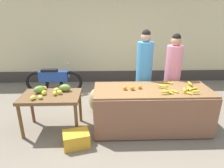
{
  "coord_description": "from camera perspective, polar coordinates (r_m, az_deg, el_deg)",
  "views": [
    {
      "loc": [
        -0.41,
        -3.33,
        2.18
      ],
      "look_at": [
        -0.3,
        0.15,
        0.89
      ],
      "focal_mm": 30.94,
      "sensor_mm": 36.0,
      "label": 1
    }
  ],
  "objects": [
    {
      "name": "vendor_woman_pink_shirt",
      "position": [
        4.44,
        17.4,
        2.63
      ],
      "size": [
        0.34,
        0.34,
        1.78
      ],
      "color": "#33333D",
      "rests_on": "ground"
    },
    {
      "name": "market_wall_back",
      "position": [
        6.3,
        1.91,
        13.47
      ],
      "size": [
        9.51,
        0.23,
        2.91
      ],
      "color": "beige",
      "rests_on": "ground"
    },
    {
      "name": "produce_crate",
      "position": [
        3.52,
        -10.5,
        -15.7
      ],
      "size": [
        0.5,
        0.42,
        0.26
      ],
      "primitive_type": "cube",
      "rotation": [
        0.0,
        0.0,
        0.25
      ],
      "color": "gold",
      "rests_on": "ground"
    },
    {
      "name": "fruit_stall_counter",
      "position": [
        3.86,
        11.46,
        -7.26
      ],
      "size": [
        2.19,
        0.86,
        0.84
      ],
      "color": "brown",
      "rests_on": "ground"
    },
    {
      "name": "orange_pile",
      "position": [
        3.59,
        5.93,
        -1.08
      ],
      "size": [
        0.36,
        0.13,
        0.08
      ],
      "color": "orange",
      "rests_on": "fruit_stall_counter"
    },
    {
      "name": "produce_sack",
      "position": [
        4.47,
        -4.86,
        -4.87
      ],
      "size": [
        0.32,
        0.38,
        0.56
      ],
      "primitive_type": "ellipsoid",
      "rotation": [
        0.0,
        0.0,
        1.62
      ],
      "color": "tan",
      "rests_on": "ground"
    },
    {
      "name": "banana_bunch_pile",
      "position": [
        3.76,
        18.85,
        -1.23
      ],
      "size": [
        0.74,
        0.65,
        0.07
      ],
      "color": "gold",
      "rests_on": "fruit_stall_counter"
    },
    {
      "name": "parked_motorcycle",
      "position": [
        5.68,
        -16.82,
        1.24
      ],
      "size": [
        1.6,
        0.18,
        0.88
      ],
      "color": "black",
      "rests_on": "ground"
    },
    {
      "name": "side_table_wooden",
      "position": [
        3.82,
        -17.59,
        -4.46
      ],
      "size": [
        1.09,
        0.67,
        0.74
      ],
      "color": "brown",
      "rests_on": "ground"
    },
    {
      "name": "mango_papaya_pile",
      "position": [
        3.85,
        -17.63,
        -1.7
      ],
      "size": [
        0.71,
        0.59,
        0.14
      ],
      "color": "yellow",
      "rests_on": "side_table_wooden"
    },
    {
      "name": "ground_plane",
      "position": [
        4.0,
        4.41,
        -12.7
      ],
      "size": [
        24.0,
        24.0,
        0.0
      ],
      "primitive_type": "plane",
      "color": "#756B5B"
    },
    {
      "name": "vendor_woman_blue_shirt",
      "position": [
        4.27,
        9.41,
        3.21
      ],
      "size": [
        0.34,
        0.34,
        1.86
      ],
      "color": "#33333D",
      "rests_on": "ground"
    }
  ]
}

